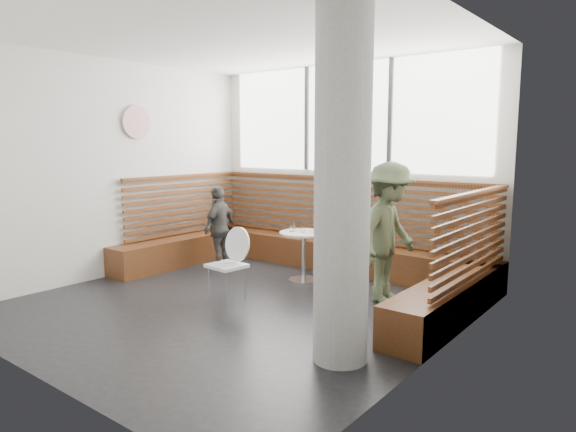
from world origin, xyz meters
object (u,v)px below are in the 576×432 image
Objects in this scene: cafe_table at (304,246)px; child_left at (219,227)px; adult_man at (389,233)px; cafe_chair at (231,258)px; concrete_column at (342,187)px; child_back at (334,232)px.

cafe_table is 1.53m from child_left.
cafe_chair is at bearing 126.39° from adult_man.
child_left is (-1.51, -0.20, 0.14)m from cafe_table.
concrete_column is 3.11m from child_back.
adult_man is (1.41, -0.14, 0.36)m from cafe_table.
adult_man reaches higher than cafe_chair.
adult_man is 2.93m from child_left.
concrete_column is 2.06m from adult_man.
child_back is at bearing 64.40° from adult_man.
concrete_column is 2.45m from cafe_chair.
adult_man is at bearing -35.37° from child_back.
cafe_chair is at bearing -98.83° from cafe_table.
child_back reaches higher than cafe_table.
concrete_column reaches higher than cafe_chair.
cafe_chair is (-0.20, -1.30, 0.03)m from cafe_table.
child_left reaches higher than cafe_table.
concrete_column is 2.43× the size of child_left.
cafe_chair is at bearing 161.02° from concrete_column.
adult_man is at bearing -5.70° from cafe_table.
child_left is (-1.73, -0.65, -0.03)m from child_back.
child_back is 1.85m from child_left.
concrete_column is at bearing 49.55° from child_left.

